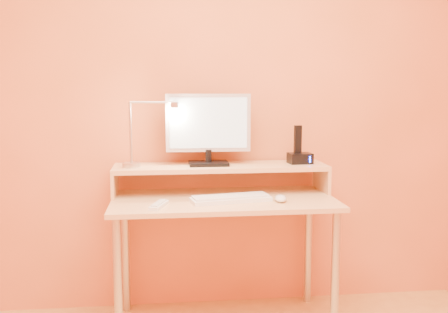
{
  "coord_description": "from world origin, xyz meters",
  "views": [
    {
      "loc": [
        -0.31,
        -1.51,
        1.32
      ],
      "look_at": [
        -0.0,
        1.13,
        0.95
      ],
      "focal_mm": 41.06,
      "sensor_mm": 36.0,
      "label": 1
    }
  ],
  "objects": [
    {
      "name": "shelf_riser_left",
      "position": [
        -0.59,
        1.33,
        0.79
      ],
      "size": [
        0.02,
        0.3,
        0.14
      ],
      "primitive_type": "cube",
      "color": "#E4AC6E",
      "rests_on": "desk_lower"
    },
    {
      "name": "phone_led",
      "position": [
        0.5,
        1.28,
        0.91
      ],
      "size": [
        0.01,
        0.0,
        0.04
      ],
      "primitive_type": "cube",
      "color": "#2E51FE",
      "rests_on": "phone_dock"
    },
    {
      "name": "monitor_foot",
      "position": [
        -0.07,
        1.33,
        0.89
      ],
      "size": [
        0.22,
        0.16,
        0.02
      ],
      "primitive_type": "cube",
      "color": "black",
      "rests_on": "desk_shelf"
    },
    {
      "name": "lamp_arm",
      "position": [
        -0.38,
        1.3,
        1.24
      ],
      "size": [
        0.24,
        0.01,
        0.01
      ],
      "primitive_type": "cylinder",
      "rotation": [
        0.0,
        1.57,
        0.0
      ],
      "color": "silver",
      "rests_on": "lamp_post"
    },
    {
      "name": "lamp_base",
      "position": [
        -0.5,
        1.3,
        0.89
      ],
      "size": [
        0.1,
        0.1,
        0.02
      ],
      "primitive_type": "cylinder",
      "color": "silver",
      "rests_on": "desk_shelf"
    },
    {
      "name": "monitor_panel",
      "position": [
        -0.07,
        1.34,
        1.12
      ],
      "size": [
        0.47,
        0.05,
        0.32
      ],
      "primitive_type": "cube",
      "rotation": [
        0.0,
        0.0,
        -0.02
      ],
      "color": "#BABBC1",
      "rests_on": "monitor_neck"
    },
    {
      "name": "remote_control",
      "position": [
        -0.35,
        1.01,
        0.73
      ],
      "size": [
        0.1,
        0.19,
        0.02
      ],
      "primitive_type": "cube",
      "rotation": [
        0.0,
        0.0,
        -0.31
      ],
      "color": "white",
      "rests_on": "desk_lower"
    },
    {
      "name": "lamp_post",
      "position": [
        -0.5,
        1.3,
        1.07
      ],
      "size": [
        0.01,
        0.01,
        0.33
      ],
      "primitive_type": "cylinder",
      "color": "silver",
      "rests_on": "lamp_base"
    },
    {
      "name": "monitor_neck",
      "position": [
        -0.07,
        1.33,
        0.93
      ],
      "size": [
        0.04,
        0.04,
        0.07
      ],
      "primitive_type": "cylinder",
      "color": "black",
      "rests_on": "monitor_foot"
    },
    {
      "name": "desk_leg_fr",
      "position": [
        0.55,
        0.93,
        0.35
      ],
      "size": [
        0.04,
        0.04,
        0.69
      ],
      "primitive_type": "cylinder",
      "color": "silver",
      "rests_on": "floor"
    },
    {
      "name": "keyboard",
      "position": [
        0.03,
        1.1,
        0.73
      ],
      "size": [
        0.44,
        0.21,
        0.02
      ],
      "primitive_type": "cube",
      "rotation": [
        0.0,
        0.0,
        0.19
      ],
      "color": "white",
      "rests_on": "desk_lower"
    },
    {
      "name": "monitor_back",
      "position": [
        -0.07,
        1.36,
        1.12
      ],
      "size": [
        0.43,
        0.02,
        0.27
      ],
      "primitive_type": "cube",
      "rotation": [
        0.0,
        0.0,
        -0.02
      ],
      "color": "black",
      "rests_on": "monitor_panel"
    },
    {
      "name": "phone_dock",
      "position": [
        0.46,
        1.33,
        0.91
      ],
      "size": [
        0.14,
        0.11,
        0.06
      ],
      "primitive_type": "cube",
      "rotation": [
        0.0,
        0.0,
        0.09
      ],
      "color": "black",
      "rests_on": "desk_shelf"
    },
    {
      "name": "desk_lower",
      "position": [
        0.0,
        1.18,
        0.71
      ],
      "size": [
        1.2,
        0.6,
        0.02
      ],
      "primitive_type": "cube",
      "color": "#E4AC6E",
      "rests_on": "floor"
    },
    {
      "name": "desk_shelf",
      "position": [
        0.0,
        1.33,
        0.87
      ],
      "size": [
        1.2,
        0.3,
        0.02
      ],
      "primitive_type": "cube",
      "color": "#E4AC6E",
      "rests_on": "desk_lower"
    },
    {
      "name": "mouse",
      "position": [
        0.29,
        1.06,
        0.74
      ],
      "size": [
        0.08,
        0.12,
        0.04
      ],
      "primitive_type": "ellipsoid",
      "rotation": [
        0.0,
        0.0,
        -0.16
      ],
      "color": "white",
      "rests_on": "desk_lower"
    },
    {
      "name": "desk_leg_fl",
      "position": [
        -0.55,
        0.93,
        0.35
      ],
      "size": [
        0.04,
        0.04,
        0.69
      ],
      "primitive_type": "cylinder",
      "color": "silver",
      "rests_on": "floor"
    },
    {
      "name": "phone_handset",
      "position": [
        0.44,
        1.33,
        1.02
      ],
      "size": [
        0.04,
        0.03,
        0.16
      ],
      "primitive_type": "cube",
      "rotation": [
        0.0,
        0.0,
        0.09
      ],
      "color": "black",
      "rests_on": "phone_dock"
    },
    {
      "name": "wall_back",
      "position": [
        0.0,
        1.5,
        1.25
      ],
      "size": [
        3.0,
        0.04,
        2.5
      ],
      "primitive_type": "cube",
      "color": "#F6814E",
      "rests_on": "floor"
    },
    {
      "name": "desk_leg_br",
      "position": [
        0.55,
        1.43,
        0.35
      ],
      "size": [
        0.04,
        0.04,
        0.69
      ],
      "primitive_type": "cylinder",
      "color": "silver",
      "rests_on": "floor"
    },
    {
      "name": "shelf_riser_right",
      "position": [
        0.59,
        1.33,
        0.79
      ],
      "size": [
        0.02,
        0.3,
        0.14
      ],
      "primitive_type": "cube",
      "color": "#E4AC6E",
      "rests_on": "desk_lower"
    },
    {
      "name": "lamp_head",
      "position": [
        -0.26,
        1.3,
        1.22
      ],
      "size": [
        0.04,
        0.04,
        0.03
      ],
      "primitive_type": "cylinder",
      "color": "silver",
      "rests_on": "lamp_arm"
    },
    {
      "name": "lamp_bulb",
      "position": [
        -0.26,
        1.3,
        1.2
      ],
      "size": [
        0.03,
        0.03,
        0.0
      ],
      "primitive_type": "cylinder",
      "color": "#FFEAC6",
      "rests_on": "lamp_head"
    },
    {
      "name": "desk_leg_bl",
      "position": [
        -0.55,
        1.43,
        0.35
      ],
      "size": [
        0.04,
        0.04,
        0.69
      ],
      "primitive_type": "cylinder",
      "color": "silver",
      "rests_on": "floor"
    },
    {
      "name": "monitor_screen",
      "position": [
        -0.07,
        1.32,
        1.12
      ],
      "size": [
        0.43,
        0.01,
        0.28
      ],
      "primitive_type": "cube",
      "rotation": [
        0.0,
        0.0,
        -0.02
      ],
      "color": "silver",
      "rests_on": "monitor_panel"
    }
  ]
}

